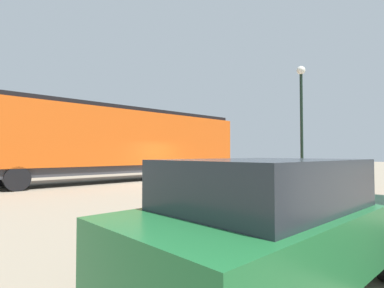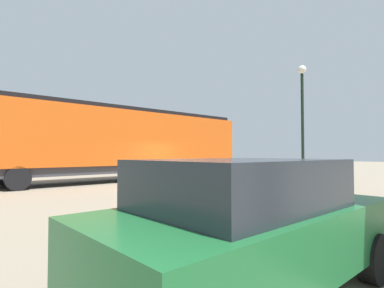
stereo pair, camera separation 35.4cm
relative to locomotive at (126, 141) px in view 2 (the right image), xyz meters
The scene contains 5 objects.
ground_plane 4.37m from the locomotive, 20.91° to the left, with size 120.00×120.00×0.00m, color gray.
locomotive is the anchor object (origin of this frame).
parked_car_green 16.00m from the locomotive, 24.37° to the right, with size 2.00×4.04×1.59m.
lamp_post 10.70m from the locomotive, 36.82° to the left, with size 0.48×0.48×6.63m.
platform_fence 8.63m from the locomotive, 48.39° to the left, with size 0.05×7.59×1.22m.
Camera 2 is at (13.38, -10.77, 1.66)m, focal length 28.15 mm.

